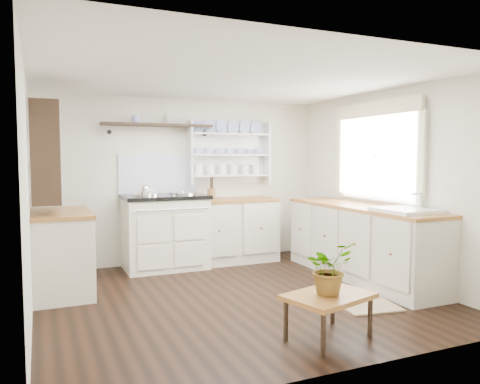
{
  "coord_description": "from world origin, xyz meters",
  "views": [
    {
      "loc": [
        -1.91,
        -4.51,
        1.49
      ],
      "look_at": [
        0.15,
        0.25,
        1.1
      ],
      "focal_mm": 35.0,
      "sensor_mm": 36.0,
      "label": 1
    }
  ],
  "objects": [
    {
      "name": "floor",
      "position": [
        0.0,
        0.0,
        0.0
      ],
      "size": [
        4.0,
        3.8,
        0.01
      ],
      "primitive_type": "cube",
      "color": "black",
      "rests_on": "ground"
    },
    {
      "name": "wall_back",
      "position": [
        0.0,
        1.9,
        1.15
      ],
      "size": [
        4.0,
        0.02,
        2.3
      ],
      "primitive_type": "cube",
      "color": "silver",
      "rests_on": "ground"
    },
    {
      "name": "wall_right",
      "position": [
        2.0,
        0.0,
        1.15
      ],
      "size": [
        0.02,
        3.8,
        2.3
      ],
      "primitive_type": "cube",
      "color": "silver",
      "rests_on": "ground"
    },
    {
      "name": "wall_left",
      "position": [
        -2.0,
        0.0,
        1.15
      ],
      "size": [
        0.02,
        3.8,
        2.3
      ],
      "primitive_type": "cube",
      "color": "silver",
      "rests_on": "ground"
    },
    {
      "name": "ceiling",
      "position": [
        0.0,
        0.0,
        2.3
      ],
      "size": [
        4.0,
        3.8,
        0.01
      ],
      "primitive_type": "cube",
      "color": "white",
      "rests_on": "wall_back"
    },
    {
      "name": "window",
      "position": [
        1.95,
        0.15,
        1.56
      ],
      "size": [
        0.08,
        1.55,
        1.22
      ],
      "color": "white",
      "rests_on": "wall_right"
    },
    {
      "name": "aga_cooker",
      "position": [
        -0.38,
        1.57,
        0.5
      ],
      "size": [
        1.11,
        0.76,
        1.02
      ],
      "color": "silver",
      "rests_on": "floor"
    },
    {
      "name": "back_cabinets",
      "position": [
        0.6,
        1.6,
        0.46
      ],
      "size": [
        1.27,
        0.63,
        0.9
      ],
      "color": "beige",
      "rests_on": "floor"
    },
    {
      "name": "right_cabinets",
      "position": [
        1.7,
        0.1,
        0.46
      ],
      "size": [
        0.62,
        2.43,
        0.9
      ],
      "color": "beige",
      "rests_on": "floor"
    },
    {
      "name": "belfast_sink",
      "position": [
        1.7,
        -0.65,
        0.8
      ],
      "size": [
        0.55,
        0.6,
        0.45
      ],
      "color": "white",
      "rests_on": "right_cabinets"
    },
    {
      "name": "left_cabinets",
      "position": [
        -1.7,
        0.9,
        0.46
      ],
      "size": [
        0.62,
        1.13,
        0.9
      ],
      "color": "beige",
      "rests_on": "floor"
    },
    {
      "name": "plate_rack",
      "position": [
        0.65,
        1.86,
        1.56
      ],
      "size": [
        1.2,
        0.22,
        0.9
      ],
      "color": "white",
      "rests_on": "wall_back"
    },
    {
      "name": "high_shelf",
      "position": [
        -0.4,
        1.78,
        1.91
      ],
      "size": [
        1.5,
        0.29,
        0.16
      ],
      "color": "black",
      "rests_on": "wall_back"
    },
    {
      "name": "left_shelving",
      "position": [
        -1.84,
        0.9,
        1.55
      ],
      "size": [
        0.28,
        0.8,
        1.05
      ],
      "primitive_type": "cube",
      "color": "black",
      "rests_on": "wall_left"
    },
    {
      "name": "kettle",
      "position": [
        -0.66,
        1.45,
        1.03
      ],
      "size": [
        0.16,
        0.16,
        0.2
      ],
      "primitive_type": null,
      "color": "silver",
      "rests_on": "aga_cooker"
    },
    {
      "name": "utensil_crock",
      "position": [
        0.32,
        1.68,
        0.98
      ],
      "size": [
        0.11,
        0.11,
        0.13
      ],
      "primitive_type": "cylinder",
      "color": "brown",
      "rests_on": "back_cabinets"
    },
    {
      "name": "center_table",
      "position": [
        0.24,
        -1.37,
        0.33
      ],
      "size": [
        0.8,
        0.67,
        0.37
      ],
      "rotation": [
        0.0,
        0.0,
        0.28
      ],
      "color": "brown",
      "rests_on": "floor"
    },
    {
      "name": "potted_plant",
      "position": [
        0.24,
        -1.37,
        0.59
      ],
      "size": [
        0.44,
        0.39,
        0.43
      ],
      "primitive_type": "imported",
      "rotation": [
        0.0,
        0.0,
        0.16
      ],
      "color": "#3F7233",
      "rests_on": "center_table"
    },
    {
      "name": "floor_rug",
      "position": [
        1.1,
        -0.64,
        0.01
      ],
      "size": [
        0.66,
        0.92,
        0.02
      ],
      "primitive_type": "cube",
      "rotation": [
        0.0,
        0.0,
        -0.14
      ],
      "color": "brown",
      "rests_on": "floor"
    }
  ]
}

